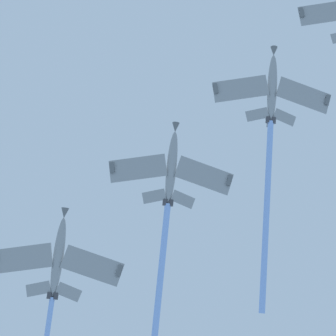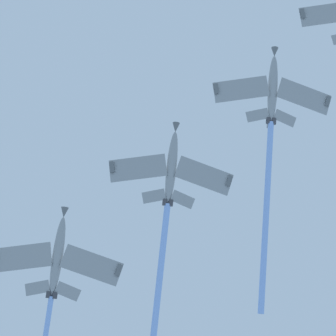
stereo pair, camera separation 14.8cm
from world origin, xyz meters
name	(u,v)px [view 2 (the right image)]	position (x,y,z in m)	size (l,w,h in m)	color
jet_second	(270,133)	(9.48, 8.04, 95.43)	(34.83, 25.21, 21.57)	gray
jet_third	(168,203)	(12.14, 27.42, 89.45)	(29.49, 22.37, 18.08)	gray
jet_fourth	(53,289)	(15.80, 47.70, 82.45)	(31.84, 23.67, 18.48)	gray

